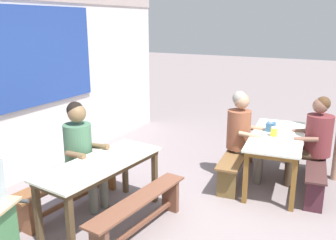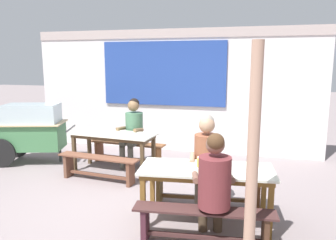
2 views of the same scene
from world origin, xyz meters
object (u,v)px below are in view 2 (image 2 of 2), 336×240
dining_table_far (113,138)px  tissue_box (220,161)px  bench_far_front (98,165)px  bench_near_front (204,222)px  dining_table_near (206,174)px  wooden_support_post (253,159)px  condiment_jar (200,162)px  person_right_near_table (206,156)px  food_cart (32,129)px  person_near_front (214,182)px  bench_far_back (127,149)px  bench_near_back (207,185)px  person_center_facing (133,128)px

dining_table_far → tissue_box: (2.12, -1.40, 0.14)m
bench_far_front → bench_near_front: size_ratio=0.94×
dining_table_far → bench_near_front: size_ratio=1.01×
dining_table_near → wooden_support_post: (0.56, -0.77, 0.46)m
condiment_jar → bench_far_front: bearing=153.4°
dining_table_far → dining_table_near: bearing=-37.9°
person_right_near_table → tissue_box: bearing=-56.8°
food_cart → person_near_front: bearing=-27.9°
bench_far_front → tissue_box: bearing=-21.9°
condiment_jar → dining_table_near: bearing=-21.9°
bench_far_back → wooden_support_post: bearing=-48.8°
dining_table_far → food_cart: (-1.83, 0.10, 0.05)m
food_cart → wooden_support_post: wooden_support_post is taller
dining_table_near → bench_near_back: 0.64m
bench_near_back → food_cart: (-3.74, 1.10, 0.40)m
person_right_near_table → condiment_jar: size_ratio=10.26×
bench_near_front → person_near_front: person_near_front is taller
dining_table_near → person_center_facing: bearing=131.4°
bench_near_front → person_near_front: 0.46m
wooden_support_post → dining_table_near: bearing=126.0°
person_near_front → wooden_support_post: size_ratio=0.58×
dining_table_far → wooden_support_post: size_ratio=0.72×
bench_near_front → person_right_near_table: bearing=97.9°
bench_near_front → person_right_near_table: (-0.14, 1.01, 0.46)m
bench_far_back → person_right_near_table: person_right_near_table is taller
bench_far_back → person_near_front: size_ratio=1.22×
condiment_jar → wooden_support_post: size_ratio=0.06×
condiment_jar → wooden_support_post: bearing=-51.4°
food_cart → person_center_facing: person_center_facing is taller
dining_table_far → condiment_jar: condiment_jar is taller
bench_near_front → bench_far_front: bearing=143.6°
bench_far_front → person_near_front: bearing=-34.0°
bench_far_back → tissue_box: tissue_box is taller
bench_far_front → tissue_box: tissue_box is taller
condiment_jar → wooden_support_post: wooden_support_post is taller
dining_table_near → food_cart: bearing=156.8°
bench_far_front → food_cart: food_cart is taller
person_near_front → condiment_jar: person_near_front is taller
food_cart → person_right_near_table: person_right_near_table is taller
tissue_box → person_center_facing: bearing=135.6°
dining_table_near → wooden_support_post: size_ratio=0.77×
condiment_jar → wooden_support_post: (0.64, -0.80, 0.32)m
bench_far_front → tissue_box: 2.39m
condiment_jar → person_center_facing: bearing=130.5°
bench_far_back → person_near_front: 3.30m
bench_far_back → bench_far_front: (-0.10, -1.07, -0.01)m
bench_near_back → person_near_front: (0.22, -1.00, 0.43)m
bench_near_front → person_center_facing: (-1.82, 2.53, 0.47)m
person_center_facing → tissue_box: (1.91, -1.87, 0.04)m
bench_far_back → person_right_near_table: (1.84, -1.59, 0.46)m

